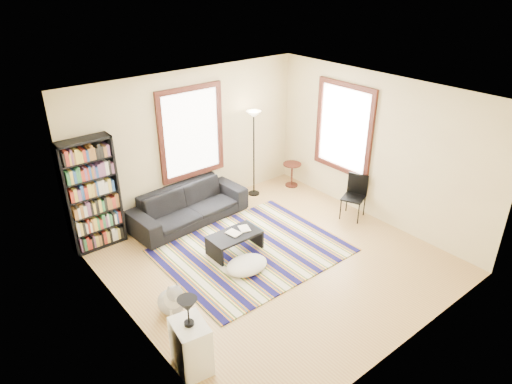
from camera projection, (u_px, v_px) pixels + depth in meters
floor at (274, 262)px, 7.76m from camera, size 5.00×5.00×0.10m
ceiling at (278, 94)px, 6.45m from camera, size 5.00×5.00×0.10m
wall_back at (190, 141)px, 8.87m from camera, size 5.00×0.10×2.80m
wall_front at (420, 260)px, 5.34m from camera, size 5.00×0.10×2.80m
wall_left at (122, 243)px, 5.67m from camera, size 0.10×5.00×2.80m
wall_right at (378, 148)px, 8.54m from camera, size 0.10×5.00×2.80m
window_back at (191, 133)px, 8.73m from camera, size 1.20×0.06×1.60m
window_right at (344, 128)px, 8.96m from camera, size 0.06×1.20×1.60m
rug at (252, 250)px, 7.98m from camera, size 2.99×2.39×0.02m
sofa at (189, 205)px, 8.78m from camera, size 1.07×2.36×0.67m
bookshelf at (92, 195)px, 7.71m from camera, size 0.90×0.30×2.00m
coffee_table at (235, 243)px, 7.88m from camera, size 0.92×0.53×0.36m
book_a at (230, 235)px, 7.74m from camera, size 0.28×0.23×0.02m
book_b at (240, 229)px, 7.92m from camera, size 0.24×0.28×0.02m
floor_cushion at (247, 265)px, 7.45m from camera, size 0.84×0.71×0.18m
floor_lamp at (254, 154)px, 9.53m from camera, size 0.34×0.34×1.86m
side_table at (292, 175)px, 10.19m from camera, size 0.51×0.51×0.54m
folding_chair at (354, 198)px, 8.85m from camera, size 0.54×0.53×0.86m
white_cabinet at (191, 346)px, 5.53m from camera, size 0.45×0.55×0.70m
table_lamp at (188, 312)px, 5.29m from camera, size 0.24×0.24×0.38m
dog at (170, 296)px, 6.47m from camera, size 0.47×0.62×0.57m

